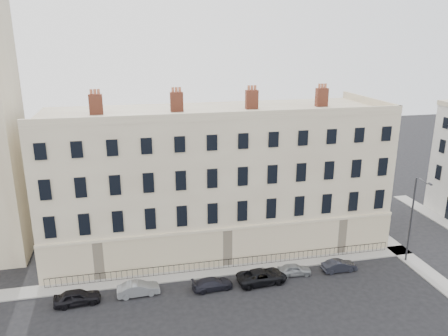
{
  "coord_description": "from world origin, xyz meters",
  "views": [
    {
      "loc": [
        -14.86,
        -32.76,
        22.52
      ],
      "look_at": [
        -5.46,
        10.0,
        9.2
      ],
      "focal_mm": 35.0,
      "sensor_mm": 36.0,
      "label": 1
    }
  ],
  "objects_px": {
    "car_a": "(77,297)",
    "car_b": "(138,289)",
    "car_d": "(262,276)",
    "streetlamp": "(412,216)",
    "car_e": "(294,270)",
    "car_f": "(339,266)",
    "car_c": "(213,284)"
  },
  "relations": [
    {
      "from": "car_a",
      "to": "car_b",
      "type": "bearing_deg",
      "value": -91.18
    },
    {
      "from": "car_a",
      "to": "car_d",
      "type": "relative_size",
      "value": 0.83
    },
    {
      "from": "car_d",
      "to": "streetlamp",
      "type": "distance_m",
      "value": 16.51
    },
    {
      "from": "car_a",
      "to": "car_e",
      "type": "relative_size",
      "value": 1.2
    },
    {
      "from": "car_e",
      "to": "streetlamp",
      "type": "distance_m",
      "value": 13.17
    },
    {
      "from": "streetlamp",
      "to": "car_f",
      "type": "bearing_deg",
      "value": -164.91
    },
    {
      "from": "car_c",
      "to": "car_f",
      "type": "height_order",
      "value": "car_f"
    },
    {
      "from": "streetlamp",
      "to": "car_a",
      "type": "bearing_deg",
      "value": -165.85
    },
    {
      "from": "streetlamp",
      "to": "car_e",
      "type": "bearing_deg",
      "value": -166.9
    },
    {
      "from": "car_d",
      "to": "car_f",
      "type": "bearing_deg",
      "value": -91.16
    },
    {
      "from": "car_d",
      "to": "car_a",
      "type": "bearing_deg",
      "value": 85.56
    },
    {
      "from": "car_b",
      "to": "car_c",
      "type": "distance_m",
      "value": 6.75
    },
    {
      "from": "car_c",
      "to": "car_e",
      "type": "xyz_separation_m",
      "value": [
        8.32,
        0.77,
        0.01
      ]
    },
    {
      "from": "car_b",
      "to": "car_d",
      "type": "xyz_separation_m",
      "value": [
        11.53,
        -0.43,
        0.04
      ]
    },
    {
      "from": "car_c",
      "to": "car_d",
      "type": "xyz_separation_m",
      "value": [
        4.8,
        0.09,
        0.11
      ]
    },
    {
      "from": "car_d",
      "to": "car_f",
      "type": "relative_size",
      "value": 1.37
    },
    {
      "from": "car_f",
      "to": "streetlamp",
      "type": "bearing_deg",
      "value": -89.04
    },
    {
      "from": "car_f",
      "to": "car_e",
      "type": "bearing_deg",
      "value": 85.64
    },
    {
      "from": "streetlamp",
      "to": "car_b",
      "type": "bearing_deg",
      "value": -166.26
    },
    {
      "from": "car_b",
      "to": "car_e",
      "type": "height_order",
      "value": "car_b"
    },
    {
      "from": "car_f",
      "to": "streetlamp",
      "type": "height_order",
      "value": "streetlamp"
    },
    {
      "from": "car_d",
      "to": "car_f",
      "type": "distance_m",
      "value": 8.16
    },
    {
      "from": "car_c",
      "to": "car_f",
      "type": "relative_size",
      "value": 1.09
    },
    {
      "from": "car_e",
      "to": "car_f",
      "type": "distance_m",
      "value": 4.63
    },
    {
      "from": "car_b",
      "to": "car_f",
      "type": "relative_size",
      "value": 1.09
    },
    {
      "from": "car_a",
      "to": "streetlamp",
      "type": "bearing_deg",
      "value": -93.35
    },
    {
      "from": "car_d",
      "to": "car_e",
      "type": "distance_m",
      "value": 3.59
    },
    {
      "from": "car_c",
      "to": "car_d",
      "type": "height_order",
      "value": "car_d"
    },
    {
      "from": "car_b",
      "to": "streetlamp",
      "type": "xyz_separation_m",
      "value": [
        27.43,
        0.21,
        4.45
      ]
    },
    {
      "from": "car_b",
      "to": "car_f",
      "type": "distance_m",
      "value": 19.67
    },
    {
      "from": "car_b",
      "to": "car_e",
      "type": "distance_m",
      "value": 15.05
    },
    {
      "from": "car_c",
      "to": "car_d",
      "type": "bearing_deg",
      "value": -94.22
    }
  ]
}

